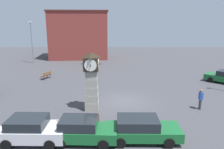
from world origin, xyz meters
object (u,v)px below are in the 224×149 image
Objects in this scene: bollard_near_tower at (58,128)px; car_by_building at (141,129)px; car_navy_sedan at (32,129)px; bollard_mid_row at (78,123)px; bench at (46,75)px; street_lamp_near_road at (32,40)px; clock_tower at (91,80)px; pedestrian_crossing_lot at (201,98)px; car_near_tower at (82,130)px; bollard_far_row at (97,120)px.

bollard_near_tower is 0.22× the size of car_by_building.
bollard_mid_row is at bearing 27.22° from car_navy_sedan.
street_lamp_near_road is (-5.37, 10.95, 3.60)m from bench.
bench is (-6.70, 10.05, -2.02)m from clock_tower.
pedestrian_crossing_lot reaches higher than car_navy_sedan.
bollard_near_tower is 0.14× the size of street_lamp_near_road.
bollard_near_tower is 1.89m from car_near_tower.
pedestrian_crossing_lot is (15.76, -10.10, 0.47)m from bench.
car_navy_sedan reaches higher than bollard_near_tower.
clock_tower is 6.24m from car_navy_sedan.
bollard_near_tower is at bearing -154.16° from bollard_far_row.
bollard_far_row is at bearing -160.34° from pedestrian_crossing_lot.
car_by_building is at bearing 2.44° from car_near_tower.
clock_tower is 12.24m from bench.
car_navy_sedan is 2.42× the size of bench.
bollard_mid_row reaches higher than bench.
bollard_mid_row is at bearing 108.50° from car_near_tower.
car_near_tower is at bearing -66.63° from bench.
car_navy_sedan is 27.68m from street_lamp_near_road.
bench is at bearing 124.12° from car_by_building.
bench is at bearing 119.20° from bollard_far_row.
car_navy_sedan is 6.69m from car_by_building.
car_navy_sedan is 13.28m from pedestrian_crossing_lot.
car_navy_sedan is (-2.62, -1.35, 0.27)m from bollard_mid_row.
bench is 12.71m from street_lamp_near_road.
car_near_tower is at bearing -25.59° from bollard_near_tower.
street_lamp_near_road reaches higher than car_near_tower.
street_lamp_near_road is at bearing 120.90° from car_by_building.
car_by_building is 2.65× the size of pedestrian_crossing_lot.
bollard_far_row is 3.38m from car_by_building.
bollard_far_row is at bearing 26.89° from car_navy_sedan.
bollard_far_row is 15.02m from bench.
clock_tower is at bearing 80.29° from bollard_mid_row.
car_by_building is 2.73× the size of bench.
car_near_tower is at bearing -65.46° from street_lamp_near_road.
street_lamp_near_road reaches higher than car_navy_sedan.
bollard_near_tower is at bearing -67.98° from street_lamp_near_road.
car_near_tower is (1.69, -0.81, 0.26)m from bollard_near_tower.
car_navy_sedan reaches higher than car_near_tower.
car_navy_sedan is 15.47m from bench.
car_navy_sedan is 3.08m from car_near_tower.
clock_tower is at bearing -56.30° from bench.
bollard_near_tower is 0.61× the size of bench.
clock_tower is 5.38m from car_near_tower.
car_near_tower is 2.44× the size of bench.
clock_tower is at bearing 57.15° from car_navy_sedan.
bollard_mid_row is 1.49m from car_near_tower.
bollard_near_tower is 0.99× the size of bollard_mid_row.
bollard_near_tower is 0.25× the size of car_navy_sedan.
pedestrian_crossing_lot is at bearing -32.64° from bench.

